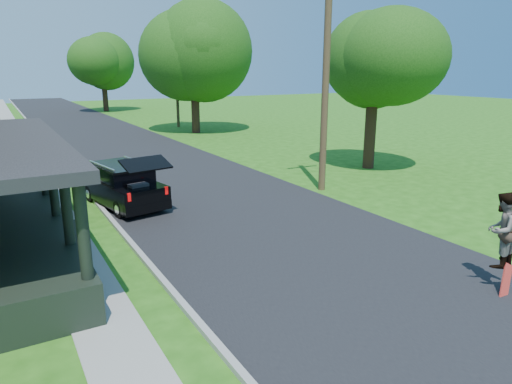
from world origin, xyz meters
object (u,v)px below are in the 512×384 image
skateboarder (501,230)px  tree_right_near (374,54)px  utility_pole_near (326,68)px  black_suv (123,185)px

skateboarder → tree_right_near: tree_right_near is taller
utility_pole_near → skateboarder: bearing=-98.6°
skateboarder → utility_pole_near: (2.00, 8.95, 3.49)m
black_suv → skateboarder: (5.70, -10.73, 0.60)m
skateboarder → tree_right_near: 13.76m
skateboarder → tree_right_near: bearing=-132.0°
skateboarder → black_suv: bearing=-73.3°
black_suv → utility_pole_near: bearing=-22.9°
black_suv → utility_pole_near: utility_pole_near is taller
utility_pole_near → black_suv: bearing=171.0°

